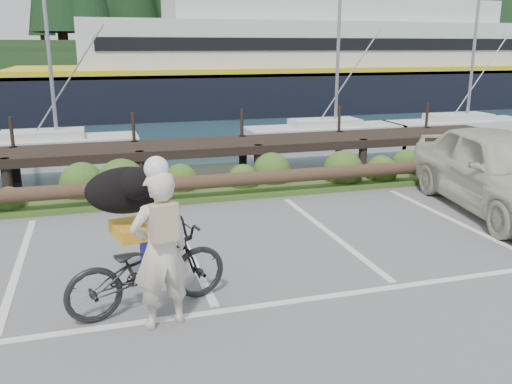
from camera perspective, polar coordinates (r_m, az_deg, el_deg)
The scene contains 8 objects.
ground at distance 7.40m, azimuth -4.75°, elevation -11.11°, with size 72.00×72.00×0.00m, color #5A5A5C.
harbor_backdrop at distance 85.01m, azimuth -15.87°, elevation 12.31°, with size 170.00×160.00×30.00m.
vegetation_strip at distance 12.31m, azimuth -9.93°, elevation -0.27°, with size 34.00×1.60×0.10m, color #3D5B21.
log_rail at distance 11.65m, azimuth -9.49°, elevation -1.38°, with size 32.00×0.30×0.60m, color #443021, non-canonical shape.
bicycle at distance 7.03m, azimuth -11.32°, elevation -7.89°, with size 0.73×2.10×1.10m, color black.
cyclist at distance 6.44m, azimuth -10.04°, elevation -6.06°, with size 0.70×0.46×1.92m, color beige.
dog at distance 7.36m, azimuth -13.41°, elevation 0.18°, with size 1.09×0.53×0.63m, color black.
parked_car at distance 11.99m, azimuth 24.37°, elevation 2.12°, with size 2.00×4.98×1.70m, color beige.
Camera 1 is at (-1.32, -6.51, 3.26)m, focal length 38.00 mm.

